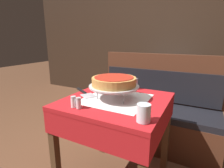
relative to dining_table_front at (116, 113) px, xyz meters
name	(u,v)px	position (x,y,z in m)	size (l,w,h in m)	color
dining_table_front	(116,113)	(0.00, 0.00, 0.00)	(0.71, 0.71, 0.74)	red
dining_table_rear	(166,74)	(0.03, 1.66, 0.01)	(0.74, 0.74, 0.75)	#194799
booth_bench	(154,117)	(0.10, 0.76, -0.33)	(1.35, 0.50, 1.00)	#4C2819
back_wall_panel	(172,37)	(0.00, 2.15, 0.57)	(6.00, 0.04, 2.40)	black
pizza_pan_stand	(114,87)	(-0.01, -0.01, 0.20)	(0.36, 0.36, 0.10)	#ADADB2
deep_dish_pizza	(114,81)	(-0.01, -0.01, 0.25)	(0.31, 0.31, 0.06)	#C68E47
pizza_server	(85,93)	(-0.28, -0.01, 0.12)	(0.27, 0.20, 0.01)	#BCBCC1
water_glass_near	(144,113)	(0.29, -0.26, 0.16)	(0.07, 0.07, 0.10)	silver
salt_shaker	(74,102)	(-0.16, -0.27, 0.15)	(0.03, 0.03, 0.07)	silver
pepper_shaker	(79,103)	(-0.12, -0.27, 0.15)	(0.03, 0.03, 0.07)	silver
napkin_holder	(131,83)	(-0.01, 0.31, 0.16)	(0.10, 0.05, 0.09)	#B2B2B7
condiment_caddy	(161,64)	(-0.06, 1.68, 0.16)	(0.13, 0.13, 0.14)	black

